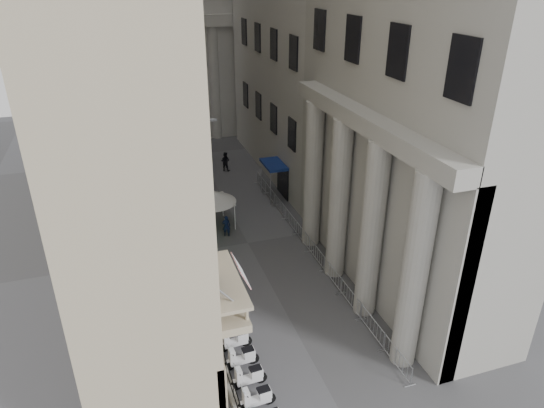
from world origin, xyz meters
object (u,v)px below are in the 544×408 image
at_px(security_tent, 215,197).
at_px(street_lamp, 189,164).
at_px(info_kiosk, 186,237).
at_px(pedestrian_b, 225,161).
at_px(pedestrian_a, 226,226).

relative_size(security_tent, street_lamp, 0.45).
xyz_separation_m(street_lamp, info_kiosk, (-1.11, -3.70, -3.88)).
height_order(street_lamp, pedestrian_b, street_lamp).
height_order(pedestrian_a, pedestrian_b, pedestrian_b).
bearing_deg(street_lamp, security_tent, -39.34).
height_order(street_lamp, info_kiosk, street_lamp).
distance_m(info_kiosk, pedestrian_a, 3.11).
distance_m(security_tent, info_kiosk, 3.84).
xyz_separation_m(street_lamp, pedestrian_a, (1.92, -3.00, -3.89)).
xyz_separation_m(info_kiosk, pedestrian_a, (3.03, 0.70, -0.01)).
bearing_deg(pedestrian_a, security_tent, -60.51).
bearing_deg(pedestrian_b, pedestrian_a, 109.83).
distance_m(security_tent, pedestrian_b, 11.24).
bearing_deg(pedestrian_b, info_kiosk, 98.47).
xyz_separation_m(security_tent, pedestrian_b, (3.16, 10.69, -1.47)).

